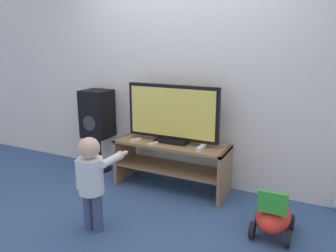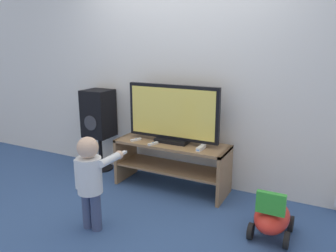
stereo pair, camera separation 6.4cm
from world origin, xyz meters
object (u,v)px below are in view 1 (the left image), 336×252
(game_console, at_px, (201,148))
(television, at_px, (172,114))
(remote_primary, at_px, (136,140))
(ride_on_toy, at_px, (273,216))
(child, at_px, (92,176))
(speaker_tower, at_px, (97,116))
(remote_secondary, at_px, (153,144))

(game_console, bearing_deg, television, 165.32)
(game_console, bearing_deg, remote_primary, -177.26)
(game_console, relative_size, ride_on_toy, 0.37)
(game_console, distance_m, child, 1.18)
(remote_primary, relative_size, child, 0.15)
(television, distance_m, speaker_tower, 1.10)
(remote_primary, xyz_separation_m, child, (0.15, -0.96, -0.05))
(child, xyz_separation_m, speaker_tower, (-0.84, 1.17, 0.22))
(ride_on_toy, bearing_deg, remote_secondary, 166.83)
(remote_primary, distance_m, remote_secondary, 0.25)
(remote_secondary, bearing_deg, child, -96.26)
(remote_secondary, relative_size, child, 0.16)
(television, distance_m, child, 1.18)
(television, bearing_deg, game_console, -14.68)
(television, relative_size, remote_secondary, 7.99)
(television, height_order, game_console, television)
(game_console, distance_m, ride_on_toy, 0.98)
(television, xyz_separation_m, ride_on_toy, (1.20, -0.49, -0.68))
(remote_secondary, xyz_separation_m, child, (-0.10, -0.92, -0.05))
(television, height_order, remote_primary, television)
(remote_primary, xyz_separation_m, ride_on_toy, (1.59, -0.36, -0.38))
(television, distance_m, game_console, 0.49)
(child, bearing_deg, game_console, 57.75)
(ride_on_toy, bearing_deg, speaker_tower, 166.05)
(speaker_tower, distance_m, ride_on_toy, 2.42)
(television, height_order, speaker_tower, television)
(game_console, bearing_deg, child, -122.25)
(television, relative_size, remote_primary, 8.09)
(game_console, xyz_separation_m, child, (-0.63, -1.00, -0.06))
(remote_primary, distance_m, ride_on_toy, 1.67)
(remote_secondary, distance_m, child, 0.92)
(ride_on_toy, bearing_deg, television, 157.54)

